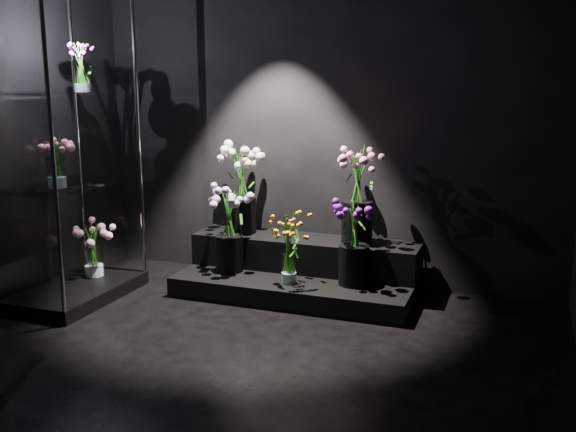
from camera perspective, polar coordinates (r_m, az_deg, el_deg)
The scene contains 12 objects.
floor at distance 3.90m, azimuth -6.18°, elevation -13.87°, with size 4.00×4.00×0.00m, color black.
wall_back at distance 5.38m, azimuth 3.05°, elevation 8.82°, with size 4.00×4.00×0.00m, color black.
display_riser at distance 5.25m, azimuth 1.11°, elevation -4.85°, with size 1.89×0.84×0.42m.
display_case at distance 5.15m, azimuth -19.05°, elevation 5.51°, with size 0.64×1.07×2.34m.
bouquet_orange_bells at distance 4.91m, azimuth 0.09°, elevation -2.74°, with size 0.28×0.28×0.56m.
bouquet_lilac at distance 5.21m, azimuth -5.28°, elevation -0.49°, with size 0.42×0.42×0.71m.
bouquet_purple at distance 4.89m, azimuth 5.92°, elevation -2.13°, with size 0.36×0.36×0.64m.
bouquet_cream_roses at distance 5.41m, azimuth -4.17°, elevation 3.02°, with size 0.47×0.47×0.74m.
bouquet_pink_roses at distance 5.07m, azimuth 6.23°, elevation 2.47°, with size 0.46×0.46×0.77m.
bouquet_case_pink at distance 5.03m, azimuth -19.95°, elevation 4.77°, with size 0.35×0.35×0.40m.
bouquet_case_magenta at distance 5.24m, azimuth -17.90°, elevation 12.51°, with size 0.29×0.29×0.37m.
bouquet_case_base_pink at distance 5.50m, azimuth -16.95°, elevation -2.76°, with size 0.43×0.43×0.44m.
Camera 1 is at (1.59, -3.13, 1.69)m, focal length 40.00 mm.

